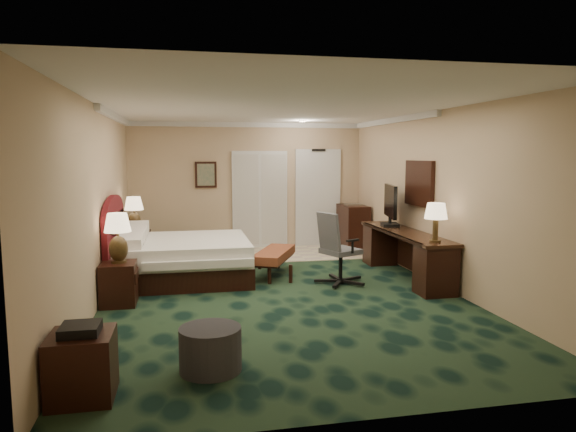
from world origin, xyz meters
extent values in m
cube|color=black|center=(0.00, 0.00, 0.00)|extent=(5.00, 7.50, 0.00)
cube|color=white|center=(0.00, 0.00, 2.70)|extent=(5.00, 7.50, 0.00)
cube|color=#D4B391|center=(0.00, 3.75, 1.35)|extent=(5.00, 0.00, 2.70)
cube|color=#D4B391|center=(0.00, -3.75, 1.35)|extent=(5.00, 0.00, 2.70)
cube|color=#D4B391|center=(-2.50, 0.00, 1.35)|extent=(0.00, 7.50, 2.70)
cube|color=#D4B391|center=(2.50, 0.00, 1.35)|extent=(0.00, 7.50, 2.70)
cube|color=beige|center=(0.90, 2.90, 0.01)|extent=(3.20, 1.70, 0.01)
cube|color=silver|center=(1.55, 3.72, 1.05)|extent=(1.02, 0.06, 2.18)
cube|color=#BAB9B7|center=(0.25, 3.71, 1.05)|extent=(1.20, 0.06, 2.10)
cube|color=#4A6655|center=(-0.90, 3.71, 1.60)|extent=(0.45, 0.06, 0.55)
cube|color=white|center=(2.46, 0.60, 1.55)|extent=(0.05, 0.95, 0.75)
cube|color=white|center=(-1.37, 1.12, 0.33)|extent=(2.06, 1.91, 0.65)
cube|color=black|center=(-2.25, -0.18, 0.29)|extent=(0.46, 0.53, 0.57)
cube|color=black|center=(-2.24, 2.45, 0.30)|extent=(0.49, 0.56, 0.61)
cube|color=brown|center=(0.10, 1.06, 0.22)|extent=(0.93, 1.34, 0.43)
cylinder|color=#27272C|center=(-1.14, -2.59, 0.21)|extent=(0.67, 0.67, 0.42)
cube|color=black|center=(-2.21, -2.94, 0.28)|extent=(0.51, 0.51, 0.56)
cube|color=black|center=(2.19, 0.51, 0.38)|extent=(0.57, 2.66, 0.77)
cube|color=black|center=(2.20, 1.17, 1.13)|extent=(0.28, 0.93, 0.73)
cube|color=black|center=(2.20, 3.20, 0.47)|extent=(0.49, 0.89, 0.94)
camera|label=1|loc=(-1.34, -7.28, 2.03)|focal=32.00mm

